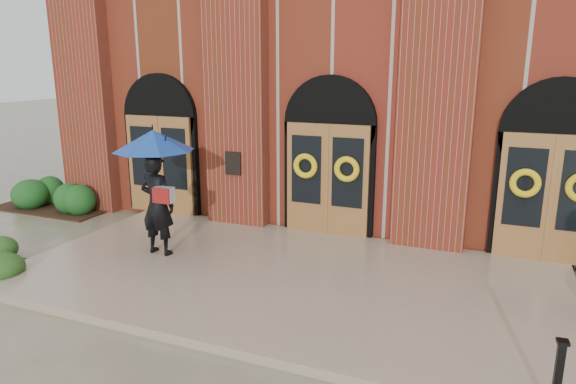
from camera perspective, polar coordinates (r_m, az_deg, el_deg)
The scene contains 6 objects.
ground at distance 9.55m, azimuth -0.95°, elevation -10.19°, with size 90.00×90.00×0.00m, color gray.
landing at distance 9.64m, azimuth -0.60°, elevation -9.44°, with size 10.00×5.30×0.15m, color tan.
church_building at distance 17.13m, azimuth 11.01°, elevation 12.40°, with size 16.20×12.53×7.00m.
man_with_umbrella at distance 10.44m, azimuth -14.56°, elevation 2.56°, with size 1.63×1.63×2.53m.
metal_post at distance 6.58m, azimuth 27.80°, elevation -17.70°, with size 0.13×0.13×0.92m.
hedge_wall_left at distance 15.62m, azimuth -24.85°, elevation -0.35°, with size 3.01×1.21×0.77m, color #184818.
Camera 1 is at (3.47, -7.99, 3.92)m, focal length 32.00 mm.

